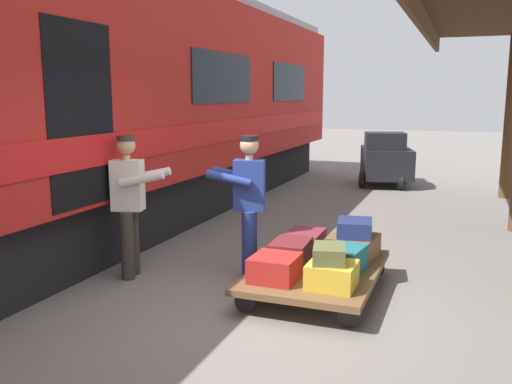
# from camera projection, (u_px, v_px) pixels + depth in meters

# --- Properties ---
(ground_plane) EXTENTS (60.00, 60.00, 0.00)m
(ground_plane) POSITION_uv_depth(u_px,v_px,m) (274.00, 314.00, 5.49)
(ground_plane) COLOR slate
(luggage_cart) EXTENTS (1.33, 1.97, 0.29)m
(luggage_cart) POSITION_uv_depth(u_px,v_px,m) (316.00, 271.00, 6.06)
(luggage_cart) COLOR brown
(luggage_cart) RESTS_ON ground_plane
(suitcase_brown_leather) EXTENTS (0.58, 0.61, 0.26)m
(suitcase_brown_leather) POSITION_uv_depth(u_px,v_px,m) (353.00, 246.00, 6.42)
(suitcase_brown_leather) COLOR brown
(suitcase_brown_leather) RESTS_ON luggage_cart
(suitcase_red_plastic) EXTENTS (0.47, 0.49, 0.26)m
(suitcase_red_plastic) POSITION_uv_depth(u_px,v_px,m) (275.00, 268.00, 5.63)
(suitcase_red_plastic) COLOR #AD231E
(suitcase_red_plastic) RESTS_ON luggage_cart
(suitcase_maroon_trunk) EXTENTS (0.42, 0.57, 0.28)m
(suitcase_maroon_trunk) POSITION_uv_depth(u_px,v_px,m) (291.00, 253.00, 6.13)
(suitcase_maroon_trunk) COLOR maroon
(suitcase_maroon_trunk) RESTS_ON luggage_cart
(suitcase_burgundy_valise) EXTENTS (0.42, 0.63, 0.25)m
(suitcase_burgundy_valise) POSITION_uv_depth(u_px,v_px,m) (304.00, 242.00, 6.63)
(suitcase_burgundy_valise) COLOR maroon
(suitcase_burgundy_valise) RESTS_ON luggage_cart
(suitcase_yellow_case) EXTENTS (0.47, 0.46, 0.25)m
(suitcase_yellow_case) POSITION_uv_depth(u_px,v_px,m) (332.00, 275.00, 5.42)
(suitcase_yellow_case) COLOR gold
(suitcase_yellow_case) RESTS_ON luggage_cart
(suitcase_teal_softside) EXTENTS (0.47, 0.56, 0.27)m
(suitcase_teal_softside) POSITION_uv_depth(u_px,v_px,m) (343.00, 259.00, 5.92)
(suitcase_teal_softside) COLOR #1E666B
(suitcase_teal_softside) RESTS_ON luggage_cart
(suitcase_olive_duffel) EXTENTS (0.39, 0.47, 0.17)m
(suitcase_olive_duffel) POSITION_uv_depth(u_px,v_px,m) (329.00, 254.00, 5.42)
(suitcase_olive_duffel) COLOR brown
(suitcase_olive_duffel) RESTS_ON suitcase_yellow_case
(suitcase_navy_fabric) EXTENTS (0.46, 0.52, 0.19)m
(suitcase_navy_fabric) POSITION_uv_depth(u_px,v_px,m) (355.00, 228.00, 6.36)
(suitcase_navy_fabric) COLOR navy
(suitcase_navy_fabric) RESTS_ON suitcase_brown_leather
(porter_in_overalls) EXTENTS (0.72, 0.54, 1.70)m
(porter_in_overalls) POSITION_uv_depth(u_px,v_px,m) (248.00, 201.00, 6.50)
(porter_in_overalls) COLOR navy
(porter_in_overalls) RESTS_ON ground_plane
(porter_by_door) EXTENTS (0.73, 0.55, 1.70)m
(porter_by_door) POSITION_uv_depth(u_px,v_px,m) (130.00, 201.00, 6.49)
(porter_by_door) COLOR #332D28
(porter_by_door) RESTS_ON ground_plane
(baggage_tug) EXTENTS (1.49, 1.92, 1.30)m
(baggage_tug) POSITION_uv_depth(u_px,v_px,m) (386.00, 160.00, 13.18)
(baggage_tug) COLOR black
(baggage_tug) RESTS_ON ground_plane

